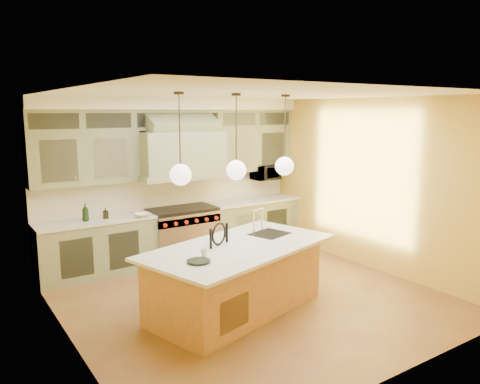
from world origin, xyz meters
TOP-DOWN VIEW (x-y plane):
  - floor at (0.00, 0.00)m, footprint 5.00×5.00m
  - ceiling at (0.00, 0.00)m, footprint 5.00×5.00m
  - wall_back at (0.00, 2.50)m, footprint 5.00×0.00m
  - wall_front at (0.00, -2.50)m, footprint 5.00×0.00m
  - wall_left at (-2.50, 0.00)m, footprint 0.00×5.00m
  - wall_right at (2.50, 0.00)m, footprint 0.00×5.00m
  - back_cabinetry at (0.00, 2.23)m, footprint 5.00×0.77m
  - range at (0.00, 2.14)m, footprint 1.20×0.74m
  - kitchen_island at (-0.39, -0.25)m, footprint 2.90×2.04m
  - counter_stool at (-0.55, -0.29)m, footprint 0.57×0.57m
  - microwave at (1.95, 2.25)m, footprint 0.54×0.37m
  - oil_bottle_a at (-1.70, 2.15)m, footprint 0.11×0.11m
  - oil_bottle_b at (-1.38, 2.15)m, footprint 0.09×0.09m
  - fruit_bowl at (-0.83, 1.92)m, footprint 0.27×0.27m
  - cup at (-1.00, -0.44)m, footprint 0.10×0.10m
  - pendant_left at (-1.20, -0.25)m, footprint 0.26×0.26m
  - pendant_center at (-0.40, -0.25)m, footprint 0.26×0.26m
  - pendant_right at (0.40, -0.25)m, footprint 0.26×0.26m

SIDE VIEW (x-z plane):
  - floor at x=0.00m, z-range 0.00..0.00m
  - kitchen_island at x=-0.39m, z-range -0.20..1.15m
  - range at x=0.00m, z-range 0.01..0.97m
  - counter_stool at x=-0.55m, z-range 0.09..1.32m
  - cup at x=-1.00m, z-range 0.92..1.00m
  - fruit_bowl at x=-0.83m, z-range 0.94..1.00m
  - oil_bottle_b at x=-1.38m, z-range 0.94..1.12m
  - oil_bottle_a at x=-1.70m, z-range 0.94..1.23m
  - back_cabinetry at x=0.00m, z-range -0.02..2.88m
  - microwave at x=1.95m, z-range 1.30..1.60m
  - wall_back at x=0.00m, z-range -1.05..3.95m
  - wall_front at x=0.00m, z-range -1.05..3.95m
  - wall_left at x=-2.50m, z-range -1.05..3.95m
  - wall_right at x=2.50m, z-range -1.05..3.95m
  - pendant_left at x=-1.20m, z-range 1.39..2.50m
  - pendant_center at x=-0.40m, z-range 1.39..2.50m
  - pendant_right at x=0.40m, z-range 1.39..2.50m
  - ceiling at x=0.00m, z-range 2.90..2.90m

